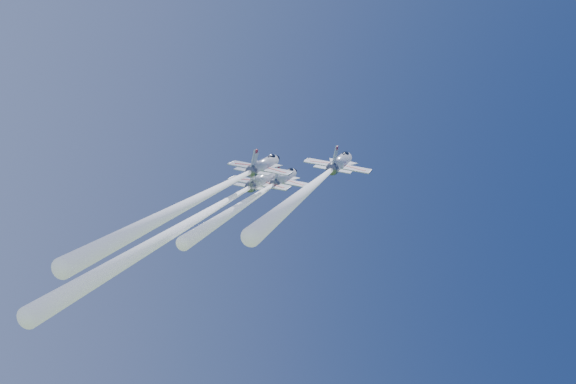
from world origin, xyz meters
TOP-DOWN VIEW (x-y plane):
  - jet_lead at (-7.81, -2.70)m, footprint 28.31×27.01m
  - jet_left at (-19.62, -9.11)m, footprint 36.43×35.67m
  - jet_right at (-6.94, -15.38)m, footprint 31.02×29.56m
  - jet_slot at (-21.98, -14.66)m, footprint 31.88×30.96m

SIDE VIEW (x-z plane):
  - jet_left at x=-19.62m, z-range 65.54..114.06m
  - jet_slot at x=-21.98m, z-range 71.03..111.81m
  - jet_lead at x=-7.81m, z-range 77.67..110.82m
  - jet_right at x=-6.94m, z-range 76.30..112.36m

